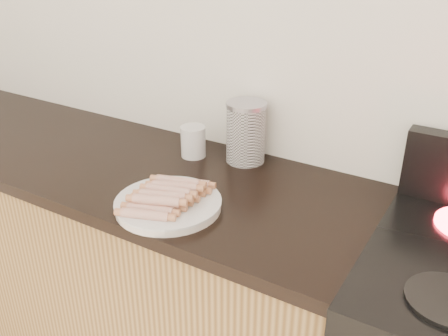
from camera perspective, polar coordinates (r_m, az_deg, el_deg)
The scene contains 10 objects.
wall_back at distance 1.61m, azimuth 7.66°, elevation 14.13°, with size 4.00×0.04×2.60m, color silver.
cabinet_base at distance 2.12m, azimuth -15.30°, elevation -9.38°, with size 2.20×0.59×0.86m, color olive.
counter_slab at distance 1.90m, azimuth -16.89°, elevation 1.76°, with size 2.20×0.62×0.04m, color black.
burner_near_left at distance 1.19m, azimuth 24.26°, elevation -13.59°, with size 0.18×0.18×0.01m, color black.
main_plate at distance 1.43m, azimuth -6.38°, elevation -4.25°, with size 0.30×0.30×0.02m, color silver.
side_plate at distance 1.44m, azimuth -7.80°, elevation -4.17°, with size 0.22×0.22×0.02m, color silver.
hotdog_pile at distance 1.41m, azimuth -6.45°, elevation -3.09°, with size 0.13×0.27×0.05m.
plain_sausages at distance 1.43m, azimuth -7.85°, elevation -3.54°, with size 0.13×0.08×0.02m.
canister at distance 1.67m, azimuth 2.52°, elevation 4.12°, with size 0.13×0.13×0.21m.
mug at distance 1.72m, azimuth -3.53°, elevation 3.04°, with size 0.09×0.09×0.11m, color silver.
Camera 1 is at (0.63, 0.56, 1.63)m, focal length 40.00 mm.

